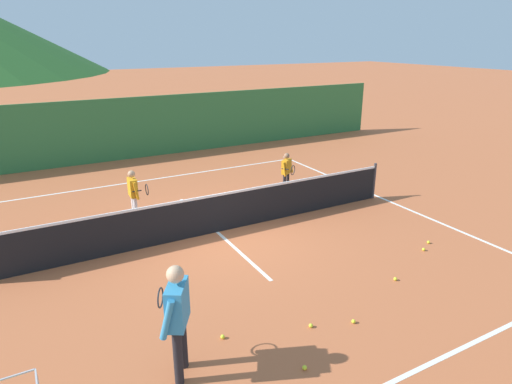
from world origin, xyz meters
name	(u,v)px	position (x,y,z in m)	size (l,w,h in m)	color
ground_plane	(217,232)	(0.00, 0.00, 0.00)	(120.00, 120.00, 0.00)	#BC6038
line_baseline_far	(158,178)	(0.00, 4.85, 0.00)	(10.38, 0.08, 0.01)	white
line_sideline_east	(378,197)	(5.19, 0.00, 0.00)	(0.08, 10.49, 0.01)	white
line_service_center	(217,232)	(0.00, 0.00, 0.00)	(0.08, 5.16, 0.01)	white
tennis_net	(217,213)	(0.00, 0.00, 0.50)	(10.02, 0.08, 1.05)	#333338
instructor	(177,312)	(-2.37, -4.10, 1.02)	(0.56, 0.84, 1.70)	black
student_0	(134,191)	(-1.53, 1.67, 0.80)	(0.41, 0.64, 1.33)	silver
student_1	(287,169)	(2.99, 1.59, 0.74)	(0.50, 0.62, 1.24)	black
tennis_ball_0	(311,326)	(-0.17, -4.12, 0.03)	(0.07, 0.07, 0.07)	yellow
tennis_ball_3	(395,279)	(2.11, -3.72, 0.03)	(0.07, 0.07, 0.07)	yellow
tennis_ball_4	(223,337)	(-1.55, -3.69, 0.03)	(0.07, 0.07, 0.07)	yellow
tennis_ball_6	(353,321)	(0.51, -4.37, 0.03)	(0.07, 0.07, 0.07)	yellow
tennis_ball_7	(428,242)	(3.97, -2.90, 0.03)	(0.07, 0.07, 0.07)	yellow
tennis_ball_8	(424,249)	(3.59, -3.10, 0.03)	(0.07, 0.07, 0.07)	yellow
tennis_ball_9	(305,368)	(-0.81, -4.87, 0.03)	(0.07, 0.07, 0.07)	yellow
windscreen_fence	(132,128)	(0.00, 7.88, 1.17)	(22.84, 0.08, 2.34)	#33753D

